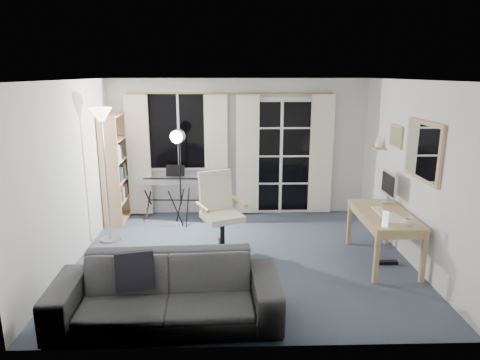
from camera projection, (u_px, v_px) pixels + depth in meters
name	position (u px, v px, depth m)	size (l,w,h in m)	color
floor	(242.00, 258.00, 5.94)	(4.50, 4.00, 0.02)	#3C4457
window	(179.00, 131.00, 7.45)	(1.20, 0.08, 1.40)	white
french_door	(281.00, 157.00, 7.62)	(1.32, 0.09, 2.11)	white
curtains	(231.00, 155.00, 7.49)	(3.60, 0.07, 2.13)	gold
bookshelf	(114.00, 171.00, 7.21)	(0.31, 0.86, 1.84)	tan
torchiere_lamp	(102.00, 135.00, 6.14)	(0.37, 0.37, 2.01)	#B2B2B7
keyboard_piano	(175.00, 181.00, 7.39)	(1.22, 0.63, 0.87)	black
studio_light	(178.00, 148.00, 6.83)	(0.34, 0.35, 1.65)	black
office_chair	(218.00, 205.00, 6.03)	(0.80, 0.78, 1.15)	black
desk	(384.00, 219.00, 5.67)	(0.66, 1.30, 0.69)	tan
monitor	(389.00, 185.00, 6.03)	(0.17, 0.50, 0.43)	silver
desk_clutter	(385.00, 229.00, 5.47)	(0.41, 0.78, 0.88)	white
mug	(408.00, 221.00, 5.15)	(0.11, 0.09, 0.11)	silver
wall_mirror	(423.00, 151.00, 5.28)	(0.04, 0.94, 0.74)	tan
framed_print	(396.00, 136.00, 6.14)	(0.03, 0.42, 0.32)	tan
wall_shelf	(378.00, 144.00, 6.67)	(0.16, 0.30, 0.18)	tan
sofa	(166.00, 281.00, 4.30)	(2.31, 0.76, 0.89)	#28282A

